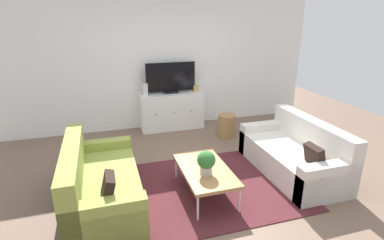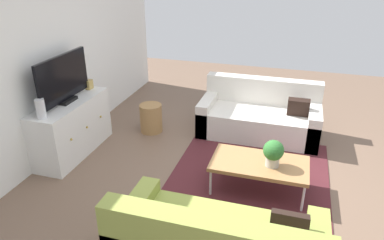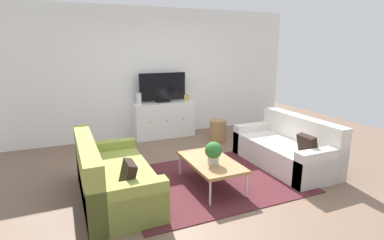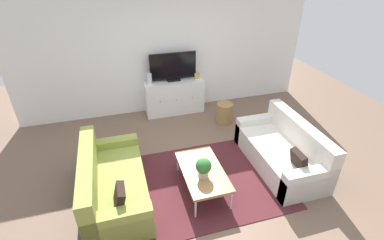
{
  "view_description": "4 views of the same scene",
  "coord_description": "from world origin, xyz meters",
  "px_view_note": "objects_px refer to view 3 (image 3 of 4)",
  "views": [
    {
      "loc": [
        -1.26,
        -3.55,
        2.26
      ],
      "look_at": [
        0.0,
        0.55,
        0.76
      ],
      "focal_mm": 28.14,
      "sensor_mm": 36.0,
      "label": 1
    },
    {
      "loc": [
        -3.65,
        -0.55,
        2.53
      ],
      "look_at": [
        0.0,
        0.55,
        0.76
      ],
      "focal_mm": 33.67,
      "sensor_mm": 36.0,
      "label": 2
    },
    {
      "loc": [
        -1.9,
        -3.81,
        1.92
      ],
      "look_at": [
        0.0,
        0.55,
        0.76
      ],
      "focal_mm": 28.45,
      "sensor_mm": 36.0,
      "label": 3
    },
    {
      "loc": [
        -1.14,
        -3.36,
        3.18
      ],
      "look_at": [
        0.0,
        0.55,
        0.76
      ],
      "focal_mm": 26.54,
      "sensor_mm": 36.0,
      "label": 4
    }
  ],
  "objects_px": {
    "coffee_table": "(211,162)",
    "flat_screen_tv": "(163,88)",
    "mantel_clock": "(186,98)",
    "wicker_basket": "(218,131)",
    "potted_plant": "(213,152)",
    "tv_console": "(164,119)",
    "glass_vase": "(139,98)",
    "couch_right_side": "(288,149)",
    "couch_left_side": "(109,179)"
  },
  "relations": [
    {
      "from": "potted_plant",
      "to": "wicker_basket",
      "type": "relative_size",
      "value": 0.71
    },
    {
      "from": "glass_vase",
      "to": "mantel_clock",
      "type": "relative_size",
      "value": 1.81
    },
    {
      "from": "couch_left_side",
      "to": "couch_right_side",
      "type": "relative_size",
      "value": 1.0
    },
    {
      "from": "coffee_table",
      "to": "flat_screen_tv",
      "type": "height_order",
      "value": "flat_screen_tv"
    },
    {
      "from": "coffee_table",
      "to": "mantel_clock",
      "type": "xyz_separation_m",
      "value": [
        0.69,
        2.55,
        0.47
      ]
    },
    {
      "from": "couch_left_side",
      "to": "flat_screen_tv",
      "type": "distance_m",
      "value": 2.95
    },
    {
      "from": "couch_left_side",
      "to": "mantel_clock",
      "type": "relative_size",
      "value": 13.47
    },
    {
      "from": "tv_console",
      "to": "glass_vase",
      "type": "xyz_separation_m",
      "value": [
        -0.53,
        0.0,
        0.49
      ]
    },
    {
      "from": "couch_right_side",
      "to": "coffee_table",
      "type": "bearing_deg",
      "value": -173.4
    },
    {
      "from": "couch_left_side",
      "to": "mantel_clock",
      "type": "distance_m",
      "value": 3.18
    },
    {
      "from": "tv_console",
      "to": "wicker_basket",
      "type": "distance_m",
      "value": 1.2
    },
    {
      "from": "couch_right_side",
      "to": "coffee_table",
      "type": "xyz_separation_m",
      "value": [
        -1.51,
        -0.18,
        0.08
      ]
    },
    {
      "from": "couch_left_side",
      "to": "tv_console",
      "type": "distance_m",
      "value": 2.82
    },
    {
      "from": "potted_plant",
      "to": "glass_vase",
      "type": "distance_m",
      "value": 2.73
    },
    {
      "from": "coffee_table",
      "to": "tv_console",
      "type": "relative_size",
      "value": 0.84
    },
    {
      "from": "coffee_table",
      "to": "couch_right_side",
      "type": "bearing_deg",
      "value": 6.6
    },
    {
      "from": "wicker_basket",
      "to": "couch_left_side",
      "type": "bearing_deg",
      "value": -146.55
    },
    {
      "from": "couch_right_side",
      "to": "tv_console",
      "type": "relative_size",
      "value": 1.36
    },
    {
      "from": "coffee_table",
      "to": "mantel_clock",
      "type": "height_order",
      "value": "mantel_clock"
    },
    {
      "from": "wicker_basket",
      "to": "mantel_clock",
      "type": "bearing_deg",
      "value": 116.91
    },
    {
      "from": "tv_console",
      "to": "mantel_clock",
      "type": "relative_size",
      "value": 9.93
    },
    {
      "from": "potted_plant",
      "to": "wicker_basket",
      "type": "bearing_deg",
      "value": 59.99
    },
    {
      "from": "potted_plant",
      "to": "mantel_clock",
      "type": "bearing_deg",
      "value": 74.95
    },
    {
      "from": "tv_console",
      "to": "wicker_basket",
      "type": "xyz_separation_m",
      "value": [
        0.91,
        -0.76,
        -0.16
      ]
    },
    {
      "from": "glass_vase",
      "to": "wicker_basket",
      "type": "height_order",
      "value": "glass_vase"
    },
    {
      "from": "mantel_clock",
      "to": "wicker_basket",
      "type": "xyz_separation_m",
      "value": [
        0.39,
        -0.77,
        -0.6
      ]
    },
    {
      "from": "couch_right_side",
      "to": "flat_screen_tv",
      "type": "relative_size",
      "value": 1.75
    },
    {
      "from": "couch_left_side",
      "to": "couch_right_side",
      "type": "height_order",
      "value": "same"
    },
    {
      "from": "couch_left_side",
      "to": "glass_vase",
      "type": "xyz_separation_m",
      "value": [
        1.0,
        2.37,
        0.6
      ]
    },
    {
      "from": "couch_left_side",
      "to": "couch_right_side",
      "type": "xyz_separation_m",
      "value": [
        2.87,
        0.0,
        0.0
      ]
    },
    {
      "from": "potted_plant",
      "to": "glass_vase",
      "type": "relative_size",
      "value": 1.32
    },
    {
      "from": "flat_screen_tv",
      "to": "mantel_clock",
      "type": "height_order",
      "value": "flat_screen_tv"
    },
    {
      "from": "coffee_table",
      "to": "mantel_clock",
      "type": "distance_m",
      "value": 2.68
    },
    {
      "from": "couch_right_side",
      "to": "potted_plant",
      "type": "relative_size",
      "value": 5.62
    },
    {
      "from": "potted_plant",
      "to": "couch_right_side",
      "type": "bearing_deg",
      "value": 11.49
    },
    {
      "from": "glass_vase",
      "to": "couch_right_side",
      "type": "bearing_deg",
      "value": -51.68
    },
    {
      "from": "coffee_table",
      "to": "potted_plant",
      "type": "relative_size",
      "value": 3.5
    },
    {
      "from": "flat_screen_tv",
      "to": "wicker_basket",
      "type": "bearing_deg",
      "value": -40.66
    },
    {
      "from": "mantel_clock",
      "to": "potted_plant",
      "type": "bearing_deg",
      "value": -105.05
    },
    {
      "from": "tv_console",
      "to": "glass_vase",
      "type": "relative_size",
      "value": 5.48
    },
    {
      "from": "couch_left_side",
      "to": "coffee_table",
      "type": "height_order",
      "value": "couch_left_side"
    },
    {
      "from": "mantel_clock",
      "to": "wicker_basket",
      "type": "distance_m",
      "value": 1.05
    },
    {
      "from": "potted_plant",
      "to": "flat_screen_tv",
      "type": "relative_size",
      "value": 0.31
    },
    {
      "from": "couch_right_side",
      "to": "wicker_basket",
      "type": "bearing_deg",
      "value": 105.18
    },
    {
      "from": "tv_console",
      "to": "couch_left_side",
      "type": "bearing_deg",
      "value": -122.67
    },
    {
      "from": "potted_plant",
      "to": "flat_screen_tv",
      "type": "distance_m",
      "value": 2.76
    },
    {
      "from": "couch_left_side",
      "to": "mantel_clock",
      "type": "bearing_deg",
      "value": 49.22
    },
    {
      "from": "potted_plant",
      "to": "mantel_clock",
      "type": "height_order",
      "value": "mantel_clock"
    },
    {
      "from": "tv_console",
      "to": "glass_vase",
      "type": "height_order",
      "value": "glass_vase"
    },
    {
      "from": "flat_screen_tv",
      "to": "glass_vase",
      "type": "xyz_separation_m",
      "value": [
        -0.53,
        -0.02,
        -0.19
      ]
    }
  ]
}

